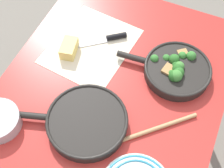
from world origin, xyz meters
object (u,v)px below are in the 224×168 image
(grater_knife, at_px, (106,39))
(skillet_eggs, at_px, (86,122))
(skillet_broccoli, at_px, (176,69))
(cheese_block, at_px, (69,48))
(wooden_spoon, at_px, (133,136))

(grater_knife, bearing_deg, skillet_eggs, 66.68)
(skillet_broccoli, distance_m, cheese_block, 0.43)
(grater_knife, xyz_separation_m, cheese_block, (-0.12, 0.11, 0.02))
(skillet_eggs, relative_size, cheese_block, 4.06)
(skillet_broccoli, bearing_deg, wooden_spoon, 75.68)
(skillet_broccoli, xyz_separation_m, skillet_eggs, (-0.34, 0.22, -0.00))
(skillet_eggs, xyz_separation_m, grater_knife, (0.38, 0.10, -0.01))
(skillet_eggs, bearing_deg, wooden_spoon, 169.18)
(skillet_broccoli, bearing_deg, cheese_block, 4.95)
(skillet_broccoli, height_order, skillet_eggs, skillet_broccoli)
(wooden_spoon, bearing_deg, cheese_block, -76.50)
(skillet_broccoli, distance_m, grater_knife, 0.32)
(wooden_spoon, height_order, cheese_block, cheese_block)
(skillet_eggs, bearing_deg, skillet_broccoli, -141.10)
(skillet_eggs, bearing_deg, cheese_block, -69.46)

